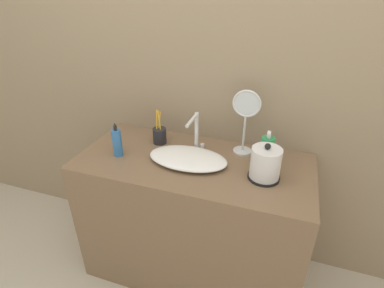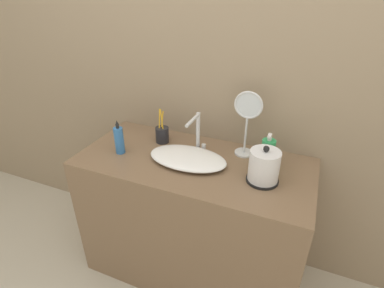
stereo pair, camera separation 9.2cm
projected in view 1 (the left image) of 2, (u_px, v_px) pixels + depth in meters
The scene contains 9 objects.
wall_back at pixel (212, 53), 1.59m from camera, with size 6.00×0.04×2.60m.
vanity_counter at pixel (193, 218), 1.77m from camera, with size 1.24×0.57×0.80m.
sink_basin at pixel (188, 158), 1.55m from camera, with size 0.42×0.24×0.05m.
faucet at pixel (196, 131), 1.60m from camera, with size 0.06×0.17×0.22m.
electric_kettle at pixel (265, 165), 1.40m from camera, with size 0.15×0.15×0.19m.
toothbrush_cup at pixel (160, 135), 1.73m from camera, with size 0.08×0.08×0.21m.
lotion_bottle at pixel (267, 150), 1.53m from camera, with size 0.07×0.07×0.18m.
shampoo_bottle at pixel (117, 142), 1.59m from camera, with size 0.05×0.05×0.19m.
vanity_mirror at pixel (245, 117), 1.56m from camera, with size 0.15×0.10×0.36m.
Camera 1 is at (0.42, -0.98, 1.64)m, focal length 28.00 mm.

